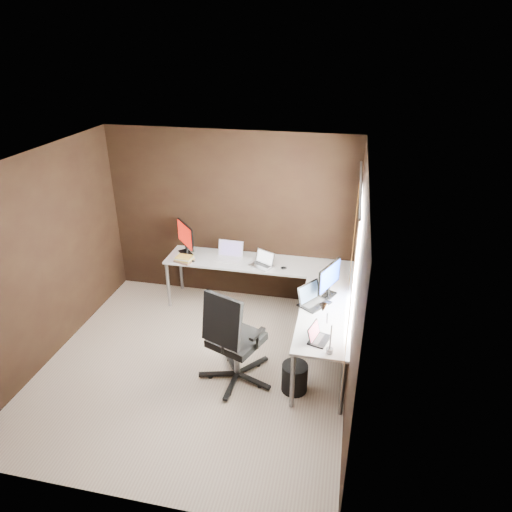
{
  "coord_description": "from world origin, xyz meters",
  "views": [
    {
      "loc": [
        1.64,
        -4.14,
        3.64
      ],
      "look_at": [
        0.56,
        0.95,
        1.09
      ],
      "focal_mm": 32.0,
      "sensor_mm": 36.0,
      "label": 1
    }
  ],
  "objects_px": {
    "desk_lamp": "(326,322)",
    "office_chair": "(234,354)",
    "drawer_pedestal": "(322,308)",
    "laptop_black_big": "(312,299)",
    "laptop_black_small": "(317,337)",
    "book_stack": "(184,259)",
    "monitor_left": "(185,237)",
    "monitor_right": "(329,278)",
    "wastebasket": "(295,378)",
    "laptop_white": "(230,255)",
    "laptop_silver": "(263,263)"
  },
  "relations": [
    {
      "from": "desk_lamp",
      "to": "office_chair",
      "type": "relative_size",
      "value": 0.43
    },
    {
      "from": "drawer_pedestal",
      "to": "desk_lamp",
      "type": "xyz_separation_m",
      "value": [
        0.1,
        -1.44,
        0.75
      ]
    },
    {
      "from": "laptop_black_big",
      "to": "desk_lamp",
      "type": "relative_size",
      "value": 0.86
    },
    {
      "from": "laptop_black_small",
      "to": "laptop_black_big",
      "type": "bearing_deg",
      "value": 25.54
    },
    {
      "from": "laptop_black_small",
      "to": "book_stack",
      "type": "xyz_separation_m",
      "value": [
        -2.01,
        1.46,
        -0.0
      ]
    },
    {
      "from": "monitor_left",
      "to": "monitor_right",
      "type": "height_order",
      "value": "monitor_left"
    },
    {
      "from": "drawer_pedestal",
      "to": "monitor_left",
      "type": "distance_m",
      "value": 2.2
    },
    {
      "from": "laptop_black_big",
      "to": "laptop_black_small",
      "type": "xyz_separation_m",
      "value": [
        0.12,
        -0.72,
        -0.01
      ]
    },
    {
      "from": "laptop_black_big",
      "to": "wastebasket",
      "type": "height_order",
      "value": "laptop_black_big"
    },
    {
      "from": "drawer_pedestal",
      "to": "office_chair",
      "type": "distance_m",
      "value": 1.55
    },
    {
      "from": "laptop_black_big",
      "to": "laptop_black_small",
      "type": "relative_size",
      "value": 1.48
    },
    {
      "from": "book_stack",
      "to": "desk_lamp",
      "type": "height_order",
      "value": "desk_lamp"
    },
    {
      "from": "book_stack",
      "to": "office_chair",
      "type": "height_order",
      "value": "office_chair"
    },
    {
      "from": "laptop_white",
      "to": "book_stack",
      "type": "height_order",
      "value": "laptop_white"
    },
    {
      "from": "monitor_right",
      "to": "book_stack",
      "type": "distance_m",
      "value": 2.13
    },
    {
      "from": "monitor_left",
      "to": "laptop_black_big",
      "type": "xyz_separation_m",
      "value": [
        1.95,
        -1.01,
        -0.21
      ]
    },
    {
      "from": "laptop_white",
      "to": "desk_lamp",
      "type": "height_order",
      "value": "desk_lamp"
    },
    {
      "from": "laptop_white",
      "to": "laptop_silver",
      "type": "relative_size",
      "value": 1.03
    },
    {
      "from": "laptop_black_small",
      "to": "desk_lamp",
      "type": "distance_m",
      "value": 0.32
    },
    {
      "from": "monitor_right",
      "to": "laptop_silver",
      "type": "distance_m",
      "value": 1.14
    },
    {
      "from": "laptop_silver",
      "to": "laptop_black_small",
      "type": "xyz_separation_m",
      "value": [
        0.89,
        -1.56,
        -0.0
      ]
    },
    {
      "from": "book_stack",
      "to": "office_chair",
      "type": "xyz_separation_m",
      "value": [
        1.09,
        -1.41,
        -0.41
      ]
    },
    {
      "from": "monitor_right",
      "to": "office_chair",
      "type": "distance_m",
      "value": 1.46
    },
    {
      "from": "drawer_pedestal",
      "to": "laptop_black_small",
      "type": "xyz_separation_m",
      "value": [
        0.02,
        -1.31,
        0.47
      ]
    },
    {
      "from": "monitor_right",
      "to": "laptop_white",
      "type": "distance_m",
      "value": 1.64
    },
    {
      "from": "monitor_right",
      "to": "office_chair",
      "type": "bearing_deg",
      "value": 156.97
    },
    {
      "from": "desk_lamp",
      "to": "office_chair",
      "type": "xyz_separation_m",
      "value": [
        -1.0,
        0.17,
        -0.7
      ]
    },
    {
      "from": "laptop_silver",
      "to": "laptop_black_big",
      "type": "height_order",
      "value": "laptop_black_big"
    },
    {
      "from": "monitor_left",
      "to": "wastebasket",
      "type": "bearing_deg",
      "value": 5.63
    },
    {
      "from": "laptop_silver",
      "to": "laptop_black_small",
      "type": "relative_size",
      "value": 1.22
    },
    {
      "from": "laptop_white",
      "to": "office_chair",
      "type": "bearing_deg",
      "value": -70.84
    },
    {
      "from": "office_chair",
      "to": "book_stack",
      "type": "bearing_deg",
      "value": 149.01
    },
    {
      "from": "monitor_right",
      "to": "laptop_black_big",
      "type": "distance_m",
      "value": 0.35
    },
    {
      "from": "monitor_left",
      "to": "book_stack",
      "type": "xyz_separation_m",
      "value": [
        0.06,
        -0.27,
        -0.22
      ]
    },
    {
      "from": "laptop_white",
      "to": "wastebasket",
      "type": "distance_m",
      "value": 2.14
    },
    {
      "from": "drawer_pedestal",
      "to": "office_chair",
      "type": "xyz_separation_m",
      "value": [
        -0.9,
        -1.26,
        0.05
      ]
    },
    {
      "from": "laptop_silver",
      "to": "office_chair",
      "type": "height_order",
      "value": "office_chair"
    },
    {
      "from": "laptop_black_small",
      "to": "wastebasket",
      "type": "height_order",
      "value": "laptop_black_small"
    },
    {
      "from": "laptop_black_big",
      "to": "desk_lamp",
      "type": "xyz_separation_m",
      "value": [
        0.2,
        -0.85,
        0.27
      ]
    },
    {
      "from": "laptop_silver",
      "to": "desk_lamp",
      "type": "distance_m",
      "value": 1.97
    },
    {
      "from": "monitor_left",
      "to": "laptop_black_small",
      "type": "xyz_separation_m",
      "value": [
        2.07,
        -1.72,
        -0.22
      ]
    },
    {
      "from": "book_stack",
      "to": "desk_lamp",
      "type": "relative_size",
      "value": 0.56
    },
    {
      "from": "laptop_black_small",
      "to": "office_chair",
      "type": "relative_size",
      "value": 0.25
    },
    {
      "from": "laptop_white",
      "to": "wastebasket",
      "type": "bearing_deg",
      "value": -52.05
    },
    {
      "from": "laptop_white",
      "to": "laptop_black_big",
      "type": "bearing_deg",
      "value": -34.43
    },
    {
      "from": "laptop_black_small",
      "to": "book_stack",
      "type": "distance_m",
      "value": 2.48
    },
    {
      "from": "laptop_white",
      "to": "wastebasket",
      "type": "xyz_separation_m",
      "value": [
        1.19,
        -1.68,
        -0.61
      ]
    },
    {
      "from": "monitor_left",
      "to": "desk_lamp",
      "type": "distance_m",
      "value": 2.84
    },
    {
      "from": "drawer_pedestal",
      "to": "laptop_white",
      "type": "bearing_deg",
      "value": 164.69
    },
    {
      "from": "laptop_silver",
      "to": "laptop_black_big",
      "type": "relative_size",
      "value": 0.83
    }
  ]
}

